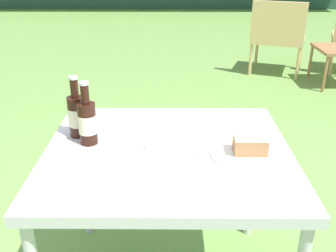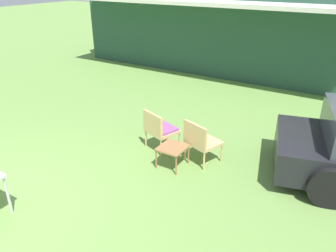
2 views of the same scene
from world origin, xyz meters
name	(u,v)px [view 1 (image 1 of 2)]	position (x,y,z in m)	size (l,w,h in m)	color
wicker_chair_cushioned	(278,34)	(1.24, 3.26, 0.47)	(0.73, 0.70, 0.85)	tan
patio_table	(168,164)	(0.00, 0.00, 0.63)	(0.92, 0.82, 0.69)	silver
cake_on_plate	(246,148)	(0.28, -0.04, 0.72)	(0.23, 0.23, 0.08)	white
cola_bottle_near	(87,122)	(-0.30, 0.05, 0.78)	(0.07, 0.07, 0.25)	black
cola_bottle_far	(77,115)	(-0.36, 0.12, 0.78)	(0.07, 0.07, 0.25)	black
fork	(219,153)	(0.19, -0.03, 0.70)	(0.17, 0.08, 0.01)	silver
loose_bottle_cap	(147,147)	(-0.08, 0.01, 0.70)	(0.03, 0.03, 0.01)	silver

